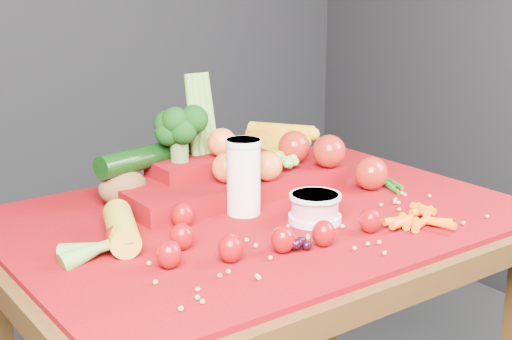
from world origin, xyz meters
TOP-DOWN VIEW (x-y plane):
  - table at (0.00, 0.00)m, footprint 1.10×0.80m
  - red_cloth at (0.00, 0.00)m, footprint 1.05×0.75m
  - milk_glass at (-0.03, 0.02)m, footprint 0.07×0.07m
  - yogurt_bowl at (0.05, -0.11)m, footprint 0.11×0.11m
  - strawberry_scatter at (-0.16, -0.13)m, footprint 0.48×0.28m
  - dark_grape_cluster at (-0.08, -0.20)m, footprint 0.06×0.05m
  - soybean_scatter at (0.00, -0.20)m, footprint 0.84×0.24m
  - corn_ear at (-0.36, -0.01)m, footprint 0.24×0.26m
  - potato at (-0.21, 0.22)m, footprint 0.11×0.08m
  - baby_carrot_pile at (0.21, -0.25)m, footprint 0.17×0.18m
  - green_bean_pile at (0.35, -0.01)m, footprint 0.14×0.12m
  - produce_mound at (0.05, 0.16)m, footprint 0.61×0.37m

SIDE VIEW (x-z plane):
  - table at x=0.00m, z-range 0.28..1.03m
  - red_cloth at x=0.00m, z-range 0.75..0.76m
  - soybean_scatter at x=0.00m, z-range 0.76..0.77m
  - green_bean_pile at x=0.35m, z-range 0.76..0.77m
  - dark_grape_cluster at x=-0.08m, z-range 0.76..0.79m
  - baby_carrot_pile at x=0.21m, z-range 0.76..0.79m
  - corn_ear at x=-0.36m, z-range 0.76..0.81m
  - strawberry_scatter at x=-0.16m, z-range 0.76..0.82m
  - yogurt_bowl at x=0.05m, z-range 0.76..0.82m
  - potato at x=-0.21m, z-range 0.76..0.84m
  - produce_mound at x=0.05m, z-range 0.69..0.95m
  - milk_glass at x=-0.03m, z-range 0.77..0.93m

